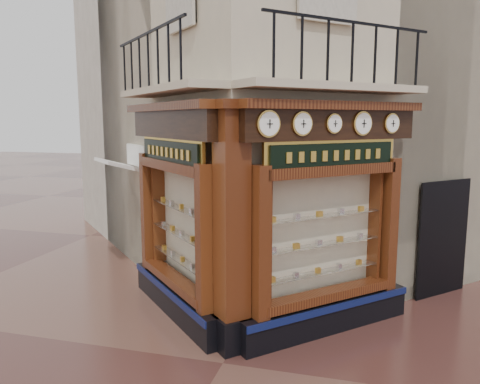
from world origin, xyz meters
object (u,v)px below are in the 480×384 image
(clock_e, at_px, (392,123))
(signboard_right, at_px, (333,155))
(corner_pilaster, at_px, (232,232))
(clock_b, at_px, (302,124))
(clock_c, at_px, (334,124))
(awning, at_px, (123,273))
(clock_a, at_px, (269,124))
(signboard_left, at_px, (170,152))
(clock_d, at_px, (363,123))

(clock_e, relative_size, signboard_right, 0.18)
(corner_pilaster, bearing_deg, clock_b, -22.93)
(corner_pilaster, relative_size, clock_c, 12.48)
(corner_pilaster, height_order, clock_e, corner_pilaster)
(clock_b, height_order, awning, clock_b)
(clock_e, height_order, signboard_right, clock_e)
(clock_c, bearing_deg, corner_pilaster, 165.45)
(corner_pilaster, distance_m, clock_a, 1.77)
(clock_a, height_order, signboard_left, clock_a)
(clock_a, bearing_deg, corner_pilaster, 132.40)
(clock_a, bearing_deg, clock_d, 0.00)
(signboard_left, bearing_deg, signboard_right, -135.00)
(clock_a, relative_size, clock_c, 1.27)
(clock_b, xyz_separation_m, clock_d, (0.89, 0.89, 0.00))
(corner_pilaster, relative_size, clock_e, 11.38)
(clock_b, height_order, signboard_right, clock_b)
(clock_d, bearing_deg, clock_a, -180.00)
(clock_c, height_order, signboard_left, clock_c)
(signboard_left, bearing_deg, clock_c, -137.97)
(awning, distance_m, signboard_right, 6.25)
(clock_b, height_order, clock_d, clock_d)
(clock_e, bearing_deg, clock_b, 180.00)
(clock_a, xyz_separation_m, clock_e, (1.81, 1.81, 0.00))
(clock_d, relative_size, clock_e, 1.16)
(clock_c, bearing_deg, clock_a, -180.00)
(clock_d, height_order, signboard_right, clock_d)
(clock_c, bearing_deg, clock_d, -0.00)
(clock_b, relative_size, clock_d, 0.93)
(clock_c, relative_size, signboard_right, 0.16)
(signboard_right, bearing_deg, clock_e, -5.24)
(clock_a, xyz_separation_m, awning, (-4.20, 2.94, -3.62))
(clock_c, bearing_deg, signboard_left, 132.03)
(clock_a, relative_size, signboard_left, 0.20)
(clock_d, height_order, clock_e, clock_d)
(clock_a, distance_m, clock_d, 1.88)
(clock_d, distance_m, clock_e, 0.69)
(clock_a, height_order, clock_e, clock_a)
(clock_a, distance_m, clock_c, 1.26)
(clock_e, bearing_deg, signboard_left, 146.35)
(corner_pilaster, bearing_deg, awning, 96.17)
(clock_a, distance_m, signboard_left, 2.35)
(signboard_right, bearing_deg, awning, 114.49)
(signboard_right, bearing_deg, clock_a, -175.35)
(awning, distance_m, signboard_left, 4.23)
(clock_d, distance_m, awning, 6.80)
(awning, bearing_deg, clock_e, -145.63)
(clock_a, bearing_deg, signboard_right, 4.65)
(corner_pilaster, xyz_separation_m, signboard_right, (1.46, 1.01, 1.15))
(clock_d, height_order, signboard_left, clock_d)
(clock_e, height_order, signboard_left, clock_e)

